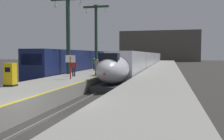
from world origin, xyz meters
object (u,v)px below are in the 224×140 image
at_px(station_column_mid, 68,27).
at_px(ticket_machine_yellow, 10,75).
at_px(passenger_far_waiting, 74,66).
at_px(highspeed_train_main, 147,60).
at_px(regional_train_adjacent, 90,61).
at_px(departure_info_board, 70,62).
at_px(passenger_mid_platform, 94,63).
at_px(station_column_far, 96,31).
at_px(passenger_near_edge, 97,66).
at_px(rolling_suitcase, 97,72).

height_order(station_column_mid, ticket_machine_yellow, station_column_mid).
distance_m(passenger_far_waiting, ticket_machine_yellow, 8.21).
bearing_deg(passenger_far_waiting, highspeed_train_main, 82.63).
relative_size(highspeed_train_main, regional_train_adjacent, 2.05).
bearing_deg(station_column_mid, regional_train_adjacent, 98.79).
bearing_deg(departure_info_board, passenger_mid_platform, 97.38).
xyz_separation_m(regional_train_adjacent, ticket_machine_yellow, (2.55, -24.89, -0.34)).
relative_size(highspeed_train_main, departure_info_board, 35.38).
bearing_deg(ticket_machine_yellow, station_column_far, 90.95).
height_order(station_column_mid, departure_info_board, station_column_mid).
distance_m(station_column_far, departure_info_board, 16.50).
height_order(regional_train_adjacent, station_column_mid, station_column_mid).
height_order(station_column_mid, passenger_near_edge, station_column_mid).
relative_size(regional_train_adjacent, station_column_far, 3.81).
xyz_separation_m(passenger_far_waiting, ticket_machine_yellow, (-1.31, -8.10, -0.25)).
distance_m(passenger_far_waiting, rolling_suitcase, 3.12).
bearing_deg(rolling_suitcase, station_column_mid, 179.98).
bearing_deg(passenger_far_waiting, ticket_machine_yellow, -99.17).
distance_m(station_column_mid, ticket_machine_yellow, 11.54).
height_order(station_column_far, ticket_machine_yellow, station_column_far).
xyz_separation_m(rolling_suitcase, ticket_machine_yellow, (-2.96, -10.65, 0.44)).
height_order(station_column_far, rolling_suitcase, station_column_far).
distance_m(passenger_near_edge, departure_info_board, 5.05).
bearing_deg(station_column_mid, passenger_far_waiting, -57.02).
xyz_separation_m(regional_train_adjacent, passenger_far_waiting, (3.86, -16.79, -0.09)).
bearing_deg(departure_info_board, station_column_far, 99.03).
relative_size(station_column_mid, ticket_machine_yellow, 5.32).
xyz_separation_m(passenger_near_edge, passenger_far_waiting, (-1.81, -2.17, 0.00)).
distance_m(passenger_near_edge, passenger_mid_platform, 7.27).
relative_size(highspeed_train_main, station_column_far, 7.80).
relative_size(station_column_mid, rolling_suitcase, 8.66).
height_order(station_column_far, passenger_near_edge, station_column_far).
height_order(highspeed_train_main, departure_info_board, highspeed_train_main).
bearing_deg(regional_train_adjacent, station_column_far, -59.96).
distance_m(highspeed_train_main, departure_info_board, 35.74).
relative_size(station_column_far, ticket_machine_yellow, 6.01).
xyz_separation_m(passenger_mid_platform, departure_info_board, (1.52, -11.76, 0.52)).
height_order(highspeed_train_main, regional_train_adjacent, regional_train_adjacent).
xyz_separation_m(highspeed_train_main, passenger_mid_platform, (-4.92, -23.81, 0.07)).
bearing_deg(regional_train_adjacent, departure_info_board, -76.47).
height_order(highspeed_train_main, passenger_near_edge, highspeed_train_main).
bearing_deg(rolling_suitcase, passenger_near_edge, -68.16).
relative_size(passenger_near_edge, passenger_mid_platform, 1.00).
xyz_separation_m(regional_train_adjacent, rolling_suitcase, (5.51, -14.23, -0.77)).
height_order(passenger_far_waiting, ticket_machine_yellow, passenger_far_waiting).
bearing_deg(passenger_mid_platform, departure_info_board, -82.62).
distance_m(highspeed_train_main, ticket_machine_yellow, 41.28).
bearing_deg(rolling_suitcase, highspeed_train_main, 85.11).
relative_size(passenger_far_waiting, ticket_machine_yellow, 1.06).
height_order(highspeed_train_main, station_column_mid, station_column_mid).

